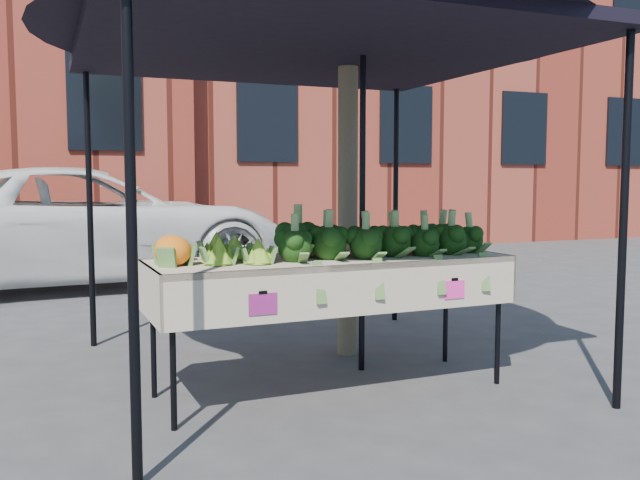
# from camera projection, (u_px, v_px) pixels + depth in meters

# --- Properties ---
(ground) EXTENTS (90.00, 90.00, 0.00)m
(ground) POSITION_uv_depth(u_px,v_px,m) (299.00, 396.00, 4.49)
(ground) COLOR #353538
(table) EXTENTS (2.42, 0.85, 0.90)m
(table) POSITION_uv_depth(u_px,v_px,m) (331.00, 324.00, 4.57)
(table) COLOR #BEAE97
(table) RESTS_ON ground
(canopy) EXTENTS (3.16, 3.16, 2.74)m
(canopy) POSITION_uv_depth(u_px,v_px,m) (314.00, 186.00, 4.93)
(canopy) COLOR black
(canopy) RESTS_ON ground
(broccoli_heap) EXTENTS (1.57, 0.60, 0.30)m
(broccoli_heap) POSITION_uv_depth(u_px,v_px,m) (378.00, 233.00, 4.68)
(broccoli_heap) COLOR black
(broccoli_heap) RESTS_ON table
(romanesco_cluster) EXTENTS (0.46, 0.60, 0.23)m
(romanesco_cluster) POSITION_uv_depth(u_px,v_px,m) (232.00, 243.00, 4.31)
(romanesco_cluster) COLOR #83AE32
(romanesco_cluster) RESTS_ON table
(cauliflower_pair) EXTENTS (0.26, 0.46, 0.21)m
(cauliflower_pair) POSITION_uv_depth(u_px,v_px,m) (172.00, 247.00, 4.20)
(cauliflower_pair) COLOR orange
(cauliflower_pair) RESTS_ON table
(vehicle) EXTENTS (1.82, 2.75, 5.68)m
(vehicle) POSITION_uv_depth(u_px,v_px,m) (82.00, 72.00, 9.06)
(vehicle) COLOR white
(vehicle) RESTS_ON ground
(street_tree) EXTENTS (2.32, 2.32, 4.57)m
(street_tree) POSITION_uv_depth(u_px,v_px,m) (348.00, 68.00, 5.38)
(street_tree) COLOR #1E4C14
(street_tree) RESTS_ON ground
(building_right) EXTENTS (12.00, 8.00, 8.50)m
(building_right) POSITION_uv_depth(u_px,v_px,m) (382.00, 73.00, 18.27)
(building_right) COLOR maroon
(building_right) RESTS_ON ground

